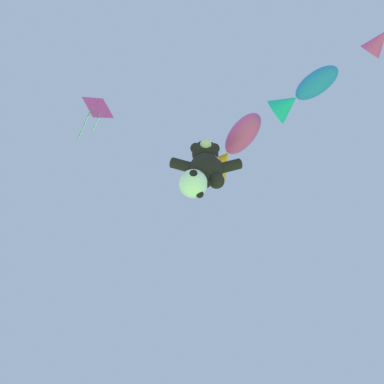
{
  "coord_description": "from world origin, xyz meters",
  "views": [
    {
      "loc": [
        1.08,
        -2.43,
        1.26
      ],
      "look_at": [
        1.19,
        3.05,
        8.63
      ],
      "focal_mm": 35.0,
      "sensor_mm": 36.0,
      "label": 1
    }
  ],
  "objects_px": {
    "fish_kite_magenta": "(231,149)",
    "teddy_bear_kite": "(206,164)",
    "fish_kite_cobalt": "(301,94)",
    "soccer_ball_kite": "(193,184)",
    "diamond_kite": "(97,110)"
  },
  "relations": [
    {
      "from": "soccer_ball_kite",
      "to": "fish_kite_magenta",
      "type": "distance_m",
      "value": 2.75
    },
    {
      "from": "teddy_bear_kite",
      "to": "fish_kite_magenta",
      "type": "height_order",
      "value": "fish_kite_magenta"
    },
    {
      "from": "teddy_bear_kite",
      "to": "fish_kite_cobalt",
      "type": "distance_m",
      "value": 3.3
    },
    {
      "from": "soccer_ball_kite",
      "to": "fish_kite_magenta",
      "type": "relative_size",
      "value": 0.33
    },
    {
      "from": "fish_kite_magenta",
      "to": "teddy_bear_kite",
      "type": "bearing_deg",
      "value": -168.18
    },
    {
      "from": "fish_kite_magenta",
      "to": "diamond_kite",
      "type": "bearing_deg",
      "value": -176.14
    },
    {
      "from": "diamond_kite",
      "to": "fish_kite_cobalt",
      "type": "bearing_deg",
      "value": -14.59
    },
    {
      "from": "fish_kite_magenta",
      "to": "fish_kite_cobalt",
      "type": "relative_size",
      "value": 1.29
    },
    {
      "from": "soccer_ball_kite",
      "to": "diamond_kite",
      "type": "bearing_deg",
      "value": 179.72
    },
    {
      "from": "soccer_ball_kite",
      "to": "fish_kite_cobalt",
      "type": "height_order",
      "value": "fish_kite_cobalt"
    },
    {
      "from": "fish_kite_magenta",
      "to": "fish_kite_cobalt",
      "type": "xyz_separation_m",
      "value": [
        1.76,
        -1.99,
        -0.34
      ]
    },
    {
      "from": "soccer_ball_kite",
      "to": "fish_kite_magenta",
      "type": "xyz_separation_m",
      "value": [
        1.23,
        0.33,
        2.44
      ]
    },
    {
      "from": "soccer_ball_kite",
      "to": "fish_kite_cobalt",
      "type": "xyz_separation_m",
      "value": [
        2.99,
        -1.65,
        2.1
      ]
    },
    {
      "from": "fish_kite_cobalt",
      "to": "fish_kite_magenta",
      "type": "bearing_deg",
      "value": 131.59
    },
    {
      "from": "teddy_bear_kite",
      "to": "soccer_ball_kite",
      "type": "xyz_separation_m",
      "value": [
        -0.37,
        -0.15,
        -1.21
      ]
    }
  ]
}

